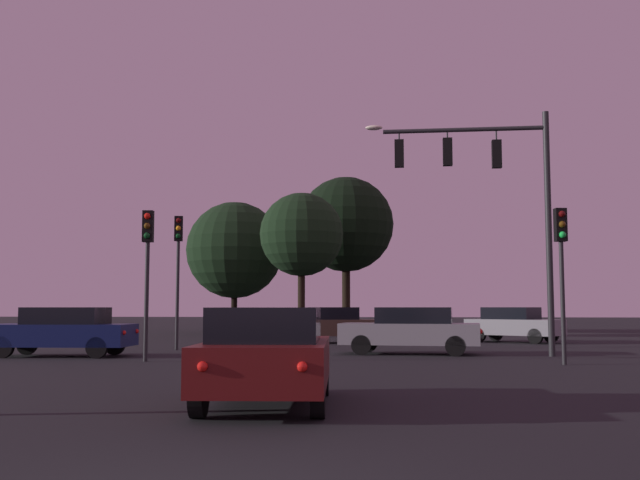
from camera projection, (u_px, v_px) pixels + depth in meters
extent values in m
plane|color=black|center=(356.00, 345.00, 29.99)|extent=(168.00, 168.00, 0.00)
cylinder|color=#232326|center=(549.00, 232.00, 23.26)|extent=(0.20, 0.20, 7.75)
cylinder|color=#232326|center=(463.00, 130.00, 23.86)|extent=(5.18, 0.24, 0.14)
ellipsoid|color=#F4EACC|center=(374.00, 128.00, 24.21)|extent=(0.56, 0.28, 0.16)
cylinder|color=#232326|center=(496.00, 135.00, 23.72)|extent=(0.05, 0.05, 0.37)
cube|color=black|center=(497.00, 154.00, 23.67)|extent=(0.30, 0.25, 0.90)
sphere|color=red|center=(496.00, 146.00, 23.83)|extent=(0.18, 0.18, 0.18)
sphere|color=#56380C|center=(496.00, 155.00, 23.80)|extent=(0.18, 0.18, 0.18)
sphere|color=#0C4219|center=(496.00, 163.00, 23.78)|extent=(0.18, 0.18, 0.18)
cylinder|color=#232326|center=(447.00, 134.00, 23.91)|extent=(0.05, 0.05, 0.27)
cube|color=black|center=(448.00, 152.00, 23.86)|extent=(0.30, 0.25, 0.90)
sphere|color=red|center=(447.00, 144.00, 24.02)|extent=(0.18, 0.18, 0.18)
sphere|color=#56380C|center=(447.00, 153.00, 23.99)|extent=(0.18, 0.18, 0.18)
sphere|color=#0C4219|center=(447.00, 161.00, 23.97)|extent=(0.18, 0.18, 0.18)
cylinder|color=#232326|center=(399.00, 136.00, 24.09)|extent=(0.05, 0.05, 0.28)
cube|color=black|center=(399.00, 154.00, 24.04)|extent=(0.30, 0.25, 0.90)
sphere|color=red|center=(399.00, 146.00, 24.20)|extent=(0.18, 0.18, 0.18)
sphere|color=#56380C|center=(399.00, 154.00, 24.17)|extent=(0.18, 0.18, 0.18)
sphere|color=#0C4219|center=(399.00, 163.00, 24.15)|extent=(0.18, 0.18, 0.18)
cylinder|color=#232326|center=(177.00, 295.00, 26.47)|extent=(0.12, 0.12, 3.91)
cube|color=black|center=(179.00, 229.00, 26.69)|extent=(0.35, 0.31, 0.90)
sphere|color=#4C0A0A|center=(179.00, 220.00, 26.58)|extent=(0.18, 0.18, 0.18)
sphere|color=#F9A319|center=(178.00, 228.00, 26.55)|extent=(0.18, 0.18, 0.18)
sphere|color=#0C4219|center=(178.00, 236.00, 26.53)|extent=(0.18, 0.18, 0.18)
cylinder|color=#232326|center=(563.00, 303.00, 19.73)|extent=(0.12, 0.12, 3.29)
cube|color=black|center=(560.00, 225.00, 19.92)|extent=(0.33, 0.28, 0.90)
sphere|color=#4C0A0A|center=(562.00, 214.00, 19.80)|extent=(0.18, 0.18, 0.18)
sphere|color=#56380C|center=(562.00, 224.00, 19.78)|extent=(0.18, 0.18, 0.18)
sphere|color=#1EE04C|center=(563.00, 235.00, 19.75)|extent=(0.18, 0.18, 0.18)
cylinder|color=#232326|center=(147.00, 301.00, 20.88)|extent=(0.12, 0.12, 3.37)
cube|color=black|center=(148.00, 226.00, 21.07)|extent=(0.33, 0.28, 0.90)
sphere|color=red|center=(147.00, 216.00, 20.96)|extent=(0.18, 0.18, 0.18)
sphere|color=#56380C|center=(147.00, 226.00, 20.94)|extent=(0.18, 0.18, 0.18)
sphere|color=#0C4219|center=(147.00, 236.00, 20.91)|extent=(0.18, 0.18, 0.18)
cube|color=#4C0F0F|center=(268.00, 363.00, 11.51)|extent=(2.12, 4.11, 0.68)
cube|color=black|center=(267.00, 324.00, 11.42)|extent=(1.73, 2.26, 0.52)
cylinder|color=black|center=(228.00, 377.00, 12.82)|extent=(0.24, 0.65, 0.64)
cylinder|color=black|center=(323.00, 377.00, 12.77)|extent=(0.24, 0.65, 0.64)
cylinder|color=black|center=(199.00, 395.00, 10.19)|extent=(0.24, 0.65, 0.64)
cylinder|color=black|center=(318.00, 395.00, 10.14)|extent=(0.24, 0.65, 0.64)
sphere|color=red|center=(202.00, 367.00, 9.54)|extent=(0.14, 0.14, 0.14)
sphere|color=red|center=(302.00, 367.00, 9.50)|extent=(0.14, 0.14, 0.14)
cube|color=#0F1947|center=(61.00, 335.00, 22.97)|extent=(4.44, 2.03, 0.68)
cube|color=black|center=(66.00, 316.00, 23.02)|extent=(2.42, 1.68, 0.52)
cylinder|color=black|center=(3.00, 347.00, 22.21)|extent=(0.65, 0.23, 0.64)
cylinder|color=black|center=(27.00, 345.00, 23.83)|extent=(0.65, 0.23, 0.64)
cylinder|color=black|center=(97.00, 348.00, 22.05)|extent=(0.65, 0.23, 0.64)
cylinder|color=black|center=(115.00, 345.00, 23.68)|extent=(0.65, 0.23, 0.64)
sphere|color=red|center=(124.00, 333.00, 22.23)|extent=(0.14, 0.14, 0.14)
sphere|color=red|center=(137.00, 331.00, 23.50)|extent=(0.14, 0.14, 0.14)
cube|color=gray|center=(410.00, 334.00, 24.09)|extent=(4.64, 2.26, 0.68)
cube|color=black|center=(414.00, 315.00, 24.11)|extent=(2.56, 1.80, 0.52)
cylinder|color=black|center=(361.00, 345.00, 23.55)|extent=(0.66, 0.26, 0.64)
cylinder|color=black|center=(368.00, 343.00, 25.14)|extent=(0.66, 0.26, 0.64)
cylinder|color=black|center=(455.00, 346.00, 22.97)|extent=(0.66, 0.26, 0.64)
cylinder|color=black|center=(456.00, 344.00, 24.56)|extent=(0.66, 0.26, 0.64)
sphere|color=red|center=(480.00, 332.00, 23.03)|extent=(0.14, 0.14, 0.14)
sphere|color=red|center=(480.00, 330.00, 24.28)|extent=(0.14, 0.14, 0.14)
cube|color=#473828|center=(335.00, 327.00, 31.60)|extent=(4.30, 2.59, 0.68)
cube|color=black|center=(331.00, 313.00, 31.64)|extent=(2.45, 1.93, 0.52)
cylinder|color=black|center=(362.00, 335.00, 32.49)|extent=(0.67, 0.34, 0.64)
cylinder|color=black|center=(369.00, 336.00, 30.99)|extent=(0.67, 0.34, 0.64)
cylinder|color=black|center=(302.00, 335.00, 32.15)|extent=(0.67, 0.34, 0.64)
cylinder|color=black|center=(306.00, 336.00, 30.65)|extent=(0.67, 0.34, 0.64)
sphere|color=red|center=(287.00, 325.00, 31.94)|extent=(0.14, 0.14, 0.14)
sphere|color=red|center=(289.00, 326.00, 30.76)|extent=(0.14, 0.14, 0.14)
cube|color=gray|center=(514.00, 327.00, 32.15)|extent=(4.27, 3.73, 0.68)
cube|color=black|center=(511.00, 313.00, 32.30)|extent=(2.63, 2.48, 0.52)
cylinder|color=black|center=(551.00, 335.00, 31.86)|extent=(0.64, 0.53, 0.64)
cylinder|color=black|center=(535.00, 336.00, 30.68)|extent=(0.64, 0.53, 0.64)
cylinder|color=black|center=(496.00, 334.00, 33.56)|extent=(0.64, 0.53, 0.64)
cylinder|color=black|center=(479.00, 335.00, 32.38)|extent=(0.64, 0.53, 0.64)
sphere|color=red|center=(480.00, 324.00, 33.92)|extent=(0.14, 0.14, 0.14)
sphere|color=red|center=(467.00, 324.00, 32.99)|extent=(0.14, 0.14, 0.14)
cylinder|color=black|center=(301.00, 300.00, 38.12)|extent=(0.37, 0.37, 3.77)
sphere|color=black|center=(302.00, 234.00, 38.43)|extent=(4.36, 4.36, 4.36)
cylinder|color=black|center=(234.00, 308.00, 45.49)|extent=(0.37, 0.37, 2.96)
sphere|color=black|center=(235.00, 250.00, 45.81)|extent=(5.98, 5.98, 5.98)
cylinder|color=black|center=(346.00, 295.00, 43.08)|extent=(0.47, 0.47, 4.43)
sphere|color=black|center=(346.00, 224.00, 43.46)|extent=(5.59, 5.59, 5.59)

